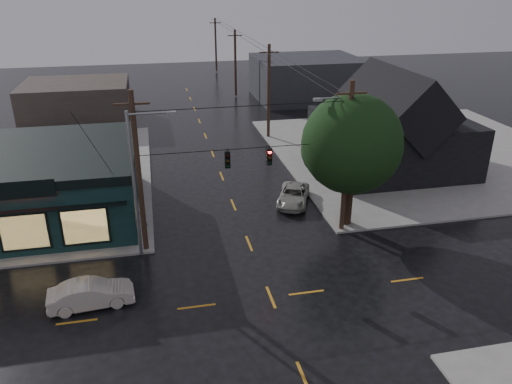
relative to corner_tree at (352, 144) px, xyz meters
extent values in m
plane|color=black|center=(-7.09, -7.21, -5.87)|extent=(160.00, 160.00, 0.00)
cube|color=gray|center=(12.91, 12.79, -5.79)|extent=(28.00, 28.00, 0.15)
cube|color=black|center=(-22.09, 5.79, -3.62)|extent=(16.00, 12.00, 4.20)
cube|color=black|center=(-22.09, 5.79, -1.22)|extent=(16.30, 12.30, 0.60)
cube|color=black|center=(7.91, 9.79, -3.47)|extent=(12.00, 11.00, 4.50)
cylinder|color=black|center=(0.00, 0.00, -3.59)|extent=(0.70, 0.70, 4.26)
sphere|color=black|center=(0.00, 0.00, 0.03)|extent=(6.61, 6.61, 6.61)
cylinder|color=black|center=(-7.09, -0.71, 0.43)|extent=(13.00, 0.04, 0.04)
cube|color=#342C26|center=(-21.09, 32.79, -3.67)|extent=(12.00, 10.00, 4.40)
cube|color=#28282D|center=(8.91, 37.79, -3.07)|extent=(14.00, 12.00, 5.60)
imported|color=beige|center=(-16.42, -5.96, -5.15)|extent=(4.46, 1.93, 1.43)
imported|color=#A3A197|center=(-2.59, 4.18, -5.23)|extent=(3.70, 5.05, 1.28)
camera|label=1|loc=(-12.54, -28.89, 10.08)|focal=35.00mm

